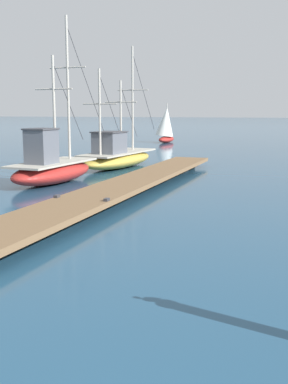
% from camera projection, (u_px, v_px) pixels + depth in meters
% --- Properties ---
extents(floating_dock, '(2.59, 18.97, 0.53)m').
position_uv_depth(floating_dock, '(129.00, 184.00, 17.05)').
color(floating_dock, brown).
rests_on(floating_dock, ground).
extents(fishing_boat_1, '(2.89, 7.80, 6.38)m').
position_uv_depth(fishing_boat_1, '(117.00, 156.00, 24.60)').
color(fishing_boat_1, gold).
rests_on(fishing_boat_1, ground).
extents(fishing_boat_2, '(2.44, 7.03, 6.90)m').
position_uv_depth(fishing_boat_2, '(51.00, 167.00, 19.37)').
color(fishing_boat_2, '#AD2823').
rests_on(fishing_boat_2, ground).
extents(distant_sailboat, '(1.96, 3.34, 3.63)m').
position_uv_depth(distant_sailboat, '(166.00, 126.00, 43.53)').
color(distant_sailboat, '#AD2823').
rests_on(distant_sailboat, ground).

